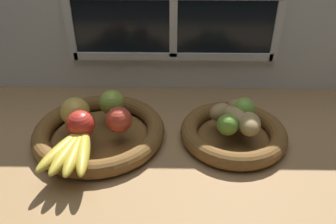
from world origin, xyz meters
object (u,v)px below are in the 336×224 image
at_px(potato_oblong, 222,112).
at_px(chili_pepper, 243,122).
at_px(apple_green_back, 114,102).
at_px(apple_red_right, 121,120).
at_px(potato_back, 242,109).
at_px(fruit_bowl_left, 101,132).
at_px(potato_small, 251,124).
at_px(banana_bunch_front, 75,149).
at_px(lime_near, 230,125).
at_px(apple_golden_left, 77,112).
at_px(potato_large, 237,117).
at_px(apple_red_front, 83,124).
at_px(fruit_bowl_right, 235,133).
at_px(lime_far, 246,109).

xyz_separation_m(potato_oblong, chili_pepper, (0.05, -0.02, -0.02)).
height_order(apple_green_back, apple_red_right, apple_green_back).
xyz_separation_m(apple_green_back, potato_back, (0.35, -0.01, -0.01)).
bearing_deg(potato_back, apple_red_right, -167.61).
bearing_deg(chili_pepper, fruit_bowl_left, 177.58).
bearing_deg(potato_back, potato_small, -81.03).
distance_m(banana_bunch_front, lime_near, 0.37).
bearing_deg(apple_golden_left, potato_large, -0.10).
xyz_separation_m(apple_red_front, lime_near, (0.36, 0.01, -0.01)).
relative_size(apple_red_right, potato_oblong, 1.05).
xyz_separation_m(fruit_bowl_right, chili_pepper, (0.02, 0.01, 0.03)).
xyz_separation_m(apple_golden_left, chili_pepper, (0.43, 0.00, -0.03)).
xyz_separation_m(apple_red_right, potato_small, (0.33, -0.00, -0.01)).
bearing_deg(lime_near, banana_bunch_front, -166.23).
distance_m(apple_red_right, apple_red_front, 0.09).
xyz_separation_m(banana_bunch_front, potato_back, (0.41, 0.17, 0.01)).
bearing_deg(chili_pepper, potato_small, -76.37).
xyz_separation_m(apple_golden_left, potato_large, (0.41, -0.00, -0.01)).
distance_m(apple_green_back, potato_back, 0.35).
bearing_deg(banana_bunch_front, lime_near, 13.77).
distance_m(fruit_bowl_right, potato_small, 0.07).
relative_size(apple_golden_left, lime_far, 1.27).
height_order(potato_large, chili_pepper, potato_large).
bearing_deg(potato_small, potato_back, 98.97).
xyz_separation_m(apple_red_right, lime_far, (0.32, 0.06, -0.00)).
xyz_separation_m(fruit_bowl_right, apple_red_front, (-0.39, -0.05, 0.06)).
relative_size(banana_bunch_front, lime_near, 3.42).
bearing_deg(potato_back, apple_green_back, 177.85).
relative_size(lime_far, chili_pepper, 0.54).
bearing_deg(potato_back, lime_near, -118.98).
bearing_deg(fruit_bowl_right, banana_bunch_front, -162.00).
xyz_separation_m(apple_green_back, potato_large, (0.33, -0.05, -0.01)).
bearing_deg(fruit_bowl_right, apple_golden_left, 179.90).
distance_m(potato_back, chili_pepper, 0.04).
relative_size(apple_red_front, banana_bunch_front, 0.37).
bearing_deg(potato_small, potato_large, 135.00).
distance_m(apple_red_front, banana_bunch_front, 0.08).
height_order(lime_far, chili_pepper, lime_far).
relative_size(apple_green_back, potato_oblong, 1.09).
bearing_deg(lime_near, potato_back, 61.02).
distance_m(fruit_bowl_left, chili_pepper, 0.38).
height_order(apple_red_front, potato_large, apple_red_front).
xyz_separation_m(banana_bunch_front, lime_far, (0.42, 0.16, 0.01)).
bearing_deg(fruit_bowl_right, fruit_bowl_left, 180.00).
relative_size(banana_bunch_front, potato_small, 2.37).
relative_size(potato_small, lime_near, 1.44).
bearing_deg(potato_small, lime_far, 91.49).
distance_m(fruit_bowl_left, potato_oblong, 0.33).
bearing_deg(lime_near, apple_red_right, 177.89).
relative_size(banana_bunch_front, potato_large, 2.42).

